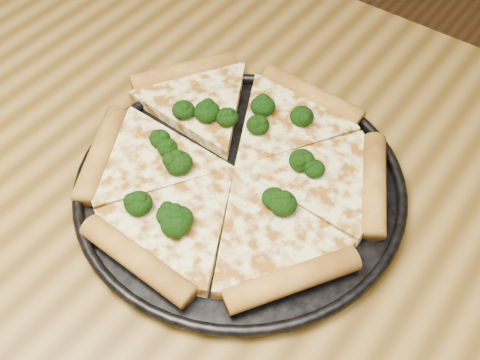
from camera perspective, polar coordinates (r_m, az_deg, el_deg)
The scene contains 4 objects.
dining_table at distance 0.69m, azimuth -8.81°, elevation -7.87°, with size 1.20×0.90×0.75m.
pizza_pan at distance 0.62m, azimuth 0.00°, elevation -0.50°, with size 0.33×0.33×0.02m.
pizza at distance 0.63m, azimuth -0.62°, elevation 1.29°, with size 0.34×0.31×0.02m.
broccoli_florets at distance 0.62m, azimuth -1.71°, elevation 1.87°, with size 0.18×0.22×0.02m.
Camera 1 is at (0.30, -0.23, 1.24)m, focal length 46.83 mm.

